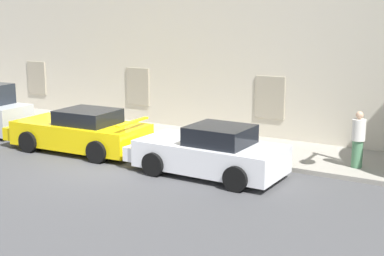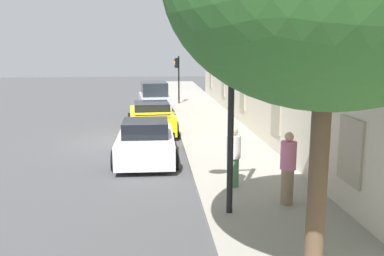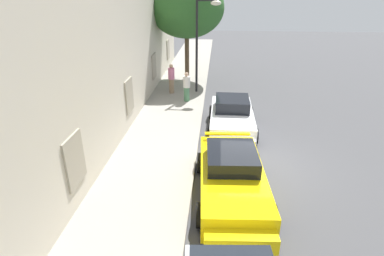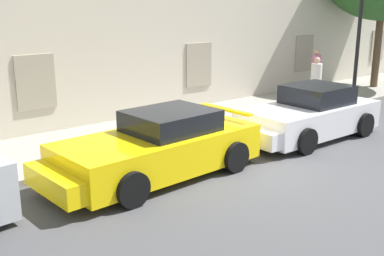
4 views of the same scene
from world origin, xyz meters
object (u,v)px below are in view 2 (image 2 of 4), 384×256
Objects in this scene: street_lamp at (212,46)px; pedestrian_strolling at (233,157)px; traffic_light at (178,71)px; hatchback_parked at (154,100)px; sportscar_yellow_flank at (146,141)px; pedestrian_admiring at (288,168)px; sportscar_red_lead at (151,118)px.

pedestrian_strolling is at bearing 154.73° from street_lamp.
hatchback_parked is at bearing -22.25° from traffic_light.
traffic_light is 17.73m from pedestrian_strolling.
sportscar_yellow_flank is at bearing -146.76° from pedestrian_strolling.
pedestrian_admiring is 1.76m from pedestrian_strolling.
sportscar_red_lead is at bearing -11.14° from traffic_light.
pedestrian_strolling is at bearing -143.10° from pedestrian_admiring.
hatchback_parked is (-5.04, 0.16, 0.23)m from sportscar_red_lead.
street_lamp reaches higher than pedestrian_admiring.
hatchback_parked is at bearing -171.41° from pedestrian_strolling.
hatchback_parked is 13.91m from pedestrian_strolling.
street_lamp reaches higher than sportscar_red_lead.
sportscar_red_lead is 9.01m from pedestrian_strolling.
pedestrian_admiring is at bearing 18.05° from sportscar_red_lead.
traffic_light is at bearing 172.17° from sportscar_yellow_flank.
street_lamp is at bearing 4.45° from hatchback_parked.
sportscar_yellow_flank is 1.16× the size of hatchback_parked.
sportscar_yellow_flank is 0.85× the size of street_lamp.
pedestrian_admiring is at bearing 102.50° from street_lamp.
street_lamp reaches higher than pedestrian_strolling.
pedestrian_strolling is (17.67, 0.48, -1.33)m from traffic_light.
hatchback_parked reaches higher than sportscar_red_lead.
pedestrian_admiring is at bearing 36.90° from pedestrian_strolling.
traffic_light is at bearing 178.87° from street_lamp.
pedestrian_admiring is (15.17, 3.14, 0.18)m from hatchback_parked.
traffic_light is (-8.95, 1.76, 1.67)m from sportscar_red_lead.
traffic_light is 19.57m from street_lamp.
pedestrian_admiring reaches higher than sportscar_yellow_flank.
pedestrian_strolling is at bearing 14.42° from sportscar_red_lead.
street_lamp is 3.28× the size of pedestrian_strolling.
traffic_light is (-3.91, 1.60, 1.44)m from hatchback_parked.
pedestrian_admiring is (19.08, 1.54, -1.26)m from traffic_light.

